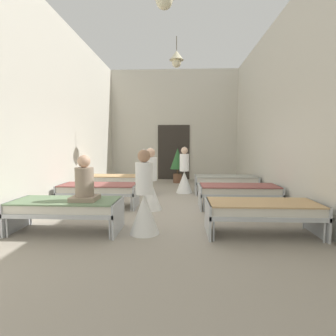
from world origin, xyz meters
name	(u,v)px	position (x,y,z in m)	size (l,w,h in m)	color
ground_plane	(168,210)	(0.00, 0.00, -0.05)	(6.13, 11.48, 0.10)	#9E9384
room_shell	(170,114)	(0.00, 1.21, 2.40)	(5.93, 11.08, 4.81)	beige
bed_left_row_0	(66,207)	(-1.72, -1.90, 0.44)	(1.90, 0.84, 0.57)	#B7BCC1
bed_right_row_0	(262,210)	(1.72, -1.90, 0.44)	(1.90, 0.84, 0.57)	#B7BCC1
bed_left_row_1	(99,189)	(-1.72, 0.00, 0.44)	(1.90, 0.84, 0.57)	#B7BCC1
bed_right_row_1	(239,191)	(1.72, 0.00, 0.44)	(1.90, 0.84, 0.57)	#B7BCC1
bed_left_row_2	(117,179)	(-1.72, 1.90, 0.44)	(1.90, 0.84, 0.57)	#B7BCC1
bed_right_row_2	(226,180)	(1.72, 1.90, 0.44)	(1.90, 0.84, 0.57)	#B7BCC1
nurse_near_aisle	(151,188)	(-0.40, -0.21, 0.53)	(0.52, 0.52, 1.49)	white
nurse_mid_aisle	(144,204)	(-0.32, -1.94, 0.53)	(0.52, 0.52, 1.49)	white
nurse_far_aisle	(184,176)	(0.43, 2.07, 0.53)	(0.52, 0.52, 1.49)	white
patient_seated_primary	(85,184)	(-1.37, -1.93, 0.87)	(0.44, 0.44, 0.80)	gray
potted_plant	(178,161)	(0.19, 4.32, 0.87)	(0.59, 0.59, 1.40)	brown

